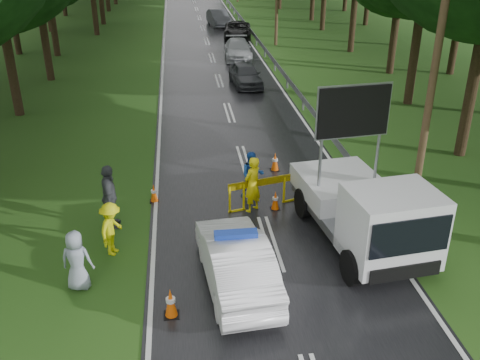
{
  "coord_description": "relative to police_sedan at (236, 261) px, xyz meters",
  "views": [
    {
      "loc": [
        -2.42,
        -12.99,
        8.32
      ],
      "look_at": [
        -0.69,
        1.62,
        1.3
      ],
      "focal_mm": 40.0,
      "sensor_mm": 36.0,
      "label": 1
    }
  ],
  "objects": [
    {
      "name": "queue_car_third",
      "position": [
        3.8,
        33.01,
        -0.07
      ],
      "size": [
        2.65,
        4.82,
        1.28
      ],
      "primitive_type": "imported",
      "rotation": [
        0.0,
        0.0,
        -0.12
      ],
      "color": "black",
      "rests_on": "ground"
    },
    {
      "name": "civilian",
      "position": [
        1.09,
        4.85,
        0.09
      ],
      "size": [
        0.79,
        0.63,
        1.6
      ],
      "primitive_type": "imported",
      "rotation": [
        0.0,
        0.0,
        -0.03
      ],
      "color": "#1B50B5",
      "rests_on": "ground"
    },
    {
      "name": "queue_car_second",
      "position": [
        2.98,
        25.58,
        -0.08
      ],
      "size": [
        2.04,
        4.48,
        1.27
      ],
      "primitive_type": "imported",
      "rotation": [
        0.0,
        0.0,
        -0.06
      ],
      "color": "#AAADB2",
      "rests_on": "ground"
    },
    {
      "name": "cone_far",
      "position": [
        2.23,
        6.85,
        -0.36
      ],
      "size": [
        0.34,
        0.34,
        0.73
      ],
      "color": "black",
      "rests_on": "ground"
    },
    {
      "name": "queue_car_first",
      "position": [
        2.63,
        18.67,
        -0.07
      ],
      "size": [
        1.81,
        3.87,
        1.28
      ],
      "primitive_type": "imported",
      "rotation": [
        0.0,
        0.0,
        0.08
      ],
      "color": "#383B3F",
      "rests_on": "ground"
    },
    {
      "name": "work_truck",
      "position": [
        3.82,
        1.38,
        0.46
      ],
      "size": [
        3.04,
        5.68,
        4.33
      ],
      "rotation": [
        0.0,
        0.0,
        0.13
      ],
      "color": "gray",
      "rests_on": "ground"
    },
    {
      "name": "cone_right",
      "position": [
        4.15,
        3.35,
        -0.34
      ],
      "size": [
        0.37,
        0.37,
        0.78
      ],
      "color": "black",
      "rests_on": "ground"
    },
    {
      "name": "cone_near_left",
      "position": [
        -1.65,
        -1.03,
        -0.34
      ],
      "size": [
        0.37,
        0.37,
        0.77
      ],
      "color": "black",
      "rests_on": "ground"
    },
    {
      "name": "bystander_right",
      "position": [
        -3.94,
        0.35,
        0.1
      ],
      "size": [
        0.87,
        0.65,
        1.62
      ],
      "primitive_type": "imported",
      "rotation": [
        0.0,
        0.0,
        2.97
      ],
      "color": "#8C97A8",
      "rests_on": "ground"
    },
    {
      "name": "guardrail",
      "position": [
        4.9,
        31.52,
        -0.17
      ],
      "size": [
        0.12,
        60.06,
        0.7
      ],
      "color": "gray",
      "rests_on": "ground"
    },
    {
      "name": "utility_pole_near",
      "position": [
        6.4,
        3.85,
        4.35
      ],
      "size": [
        1.4,
        0.24,
        10.0
      ],
      "color": "#4B3C23",
      "rests_on": "ground"
    },
    {
      "name": "queue_car_fourth",
      "position": [
        2.74,
        39.01,
        -0.0
      ],
      "size": [
        2.04,
        4.49,
        1.43
      ],
      "primitive_type": "imported",
      "rotation": [
        0.0,
        0.0,
        0.13
      ],
      "color": "#3D3F44",
      "rests_on": "ground"
    },
    {
      "name": "bystander_mid",
      "position": [
        -3.42,
        3.35,
        0.3
      ],
      "size": [
        0.62,
        1.23,
        2.02
      ],
      "primitive_type": "imported",
      "rotation": [
        0.0,
        0.0,
        1.68
      ],
      "color": "#44484C",
      "rests_on": "ground"
    },
    {
      "name": "barrier",
      "position": [
        1.37,
        4.07,
        0.06
      ],
      "size": [
        2.41,
        0.67,
        1.02
      ],
      "rotation": [
        0.0,
        0.0,
        0.25
      ],
      "color": "yellow",
      "rests_on": "ground"
    },
    {
      "name": "road",
      "position": [
        1.2,
        31.85,
        -0.7
      ],
      "size": [
        7.0,
        140.0,
        0.02
      ],
      "primitive_type": "cube",
      "color": "black",
      "rests_on": "ground"
    },
    {
      "name": "police_sedan",
      "position": [
        0.0,
        0.0,
        0.0
      ],
      "size": [
        1.91,
        4.43,
        1.56
      ],
      "rotation": [
        0.0,
        0.0,
        3.24
      ],
      "color": "white",
      "rests_on": "ground"
    },
    {
      "name": "officer",
      "position": [
        0.95,
        3.85,
        0.22
      ],
      "size": [
        0.8,
        0.78,
        1.86
      ],
      "primitive_type": "imported",
      "rotation": [
        0.0,
        0.0,
        3.86
      ],
      "color": "yellow",
      "rests_on": "ground"
    },
    {
      "name": "bystander_left",
      "position": [
        -3.24,
        1.85,
        0.07
      ],
      "size": [
        0.88,
        1.15,
        1.57
      ],
      "primitive_type": "imported",
      "rotation": [
        0.0,
        0.0,
        1.24
      ],
      "color": "#D3D90B",
      "rests_on": "ground"
    },
    {
      "name": "ground",
      "position": [
        1.2,
        1.85,
        -0.71
      ],
      "size": [
        160.0,
        160.0,
        0.0
      ],
      "primitive_type": "plane",
      "color": "#204915",
      "rests_on": "ground"
    },
    {
      "name": "cone_left_mid",
      "position": [
        -2.2,
        4.85,
        -0.4
      ],
      "size": [
        0.31,
        0.31,
        0.65
      ],
      "color": "black",
      "rests_on": "ground"
    },
    {
      "name": "cone_center",
      "position": [
        1.7,
        3.85,
        -0.4
      ],
      "size": [
        0.31,
        0.31,
        0.66
      ],
      "color": "black",
      "rests_on": "ground"
    }
  ]
}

